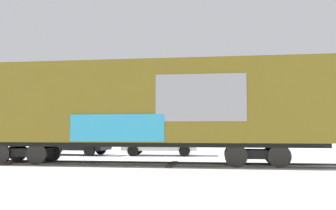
% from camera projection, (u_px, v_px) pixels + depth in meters
% --- Properties ---
extents(ground_plane, '(260.00, 260.00, 0.00)m').
position_uv_depth(ground_plane, '(140.00, 165.00, 16.41)').
color(ground_plane, silver).
extents(track, '(60.02, 4.02, 0.08)m').
position_uv_depth(track, '(161.00, 164.00, 16.29)').
color(track, '#4C4742').
rests_on(track, ground_plane).
extents(freight_car, '(16.31, 3.49, 4.64)m').
position_uv_depth(freight_car, '(137.00, 105.00, 16.61)').
color(freight_car, olive).
rests_on(freight_car, ground_plane).
extents(flagpole, '(1.49, 0.19, 7.26)m').
position_uv_depth(flagpole, '(85.00, 91.00, 30.47)').
color(flagpole, silver).
rests_on(flagpole, ground_plane).
extents(hillside, '(136.96, 30.54, 15.19)m').
position_uv_depth(hillside, '(214.00, 112.00, 78.34)').
color(hillside, silver).
rests_on(hillside, ground_plane).
extents(parked_car_black, '(4.44, 2.05, 1.66)m').
position_uv_depth(parked_car_black, '(72.00, 141.00, 22.93)').
color(parked_car_black, black).
rests_on(parked_car_black, ground_plane).
extents(parked_car_white, '(4.52, 2.26, 1.71)m').
position_uv_depth(parked_car_white, '(159.00, 141.00, 22.48)').
color(parked_car_white, silver).
rests_on(parked_car_white, ground_plane).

